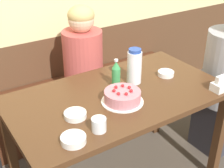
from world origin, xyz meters
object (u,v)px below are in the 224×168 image
at_px(napkin_holder, 220,85).
at_px(bowl_rice_small, 73,139).
at_px(bench_seat, 67,107).
at_px(birthday_cake, 122,97).
at_px(glass_water_tall, 99,125).
at_px(bowl_soup_white, 75,115).
at_px(water_pitcher, 134,66).
at_px(person_pale_blue_shirt, 84,79).
at_px(soju_bottle, 116,74).
at_px(bowl_side_dish, 166,73).

relative_size(napkin_holder, bowl_rice_small, 0.85).
height_order(bench_seat, birthday_cake, birthday_cake).
xyz_separation_m(birthday_cake, napkin_holder, (0.61, -0.23, 0.00)).
height_order(bench_seat, glass_water_tall, glass_water_tall).
xyz_separation_m(bowl_soup_white, glass_water_tall, (0.05, -0.18, 0.02)).
bearing_deg(glass_water_tall, water_pitcher, 35.18).
height_order(birthday_cake, glass_water_tall, birthday_cake).
bearing_deg(glass_water_tall, person_pale_blue_shirt, 66.48).
bearing_deg(bench_seat, birthday_cake, -92.21).
bearing_deg(soju_bottle, birthday_cake, -112.94).
bearing_deg(person_pale_blue_shirt, soju_bottle, -5.30).
bearing_deg(glass_water_tall, bowl_rice_small, -174.76).
height_order(soju_bottle, bowl_side_dish, soju_bottle).
relative_size(water_pitcher, bowl_side_dish, 2.13).
height_order(birthday_cake, person_pale_blue_shirt, person_pale_blue_shirt).
relative_size(birthday_cake, water_pitcher, 1.07).
bearing_deg(napkin_holder, soju_bottle, 141.84).
height_order(water_pitcher, person_pale_blue_shirt, person_pale_blue_shirt).
height_order(bench_seat, napkin_holder, napkin_holder).
height_order(water_pitcher, soju_bottle, water_pitcher).
height_order(soju_bottle, person_pale_blue_shirt, person_pale_blue_shirt).
relative_size(water_pitcher, napkin_holder, 2.19).
bearing_deg(bowl_rice_small, birthday_cake, 23.42).
bearing_deg(water_pitcher, bowl_side_dish, -9.88).
bearing_deg(soju_bottle, bowl_rice_small, -143.44).
distance_m(napkin_holder, glass_water_tall, 0.88).
bearing_deg(napkin_holder, water_pitcher, 135.37).
height_order(water_pitcher, bowl_soup_white, water_pitcher).
xyz_separation_m(glass_water_tall, person_pale_blue_shirt, (0.40, 0.91, -0.24)).
bearing_deg(bowl_rice_small, bowl_side_dish, 19.20).
distance_m(soju_bottle, bowl_side_dish, 0.39).
bearing_deg(birthday_cake, glass_water_tall, -147.62).
bearing_deg(bowl_side_dish, soju_bottle, 170.17).
bearing_deg(bowl_rice_small, water_pitcher, 28.96).
bearing_deg(bowl_side_dish, person_pale_blue_shirt, 117.80).
distance_m(napkin_holder, bowl_rice_small, 1.03).
bearing_deg(soju_bottle, water_pitcher, -9.74).
xyz_separation_m(bench_seat, person_pale_blue_shirt, (0.10, -0.18, 0.34)).
height_order(napkin_holder, glass_water_tall, napkin_holder).
distance_m(bench_seat, napkin_holder, 1.41).
relative_size(soju_bottle, napkin_holder, 1.74).
distance_m(bench_seat, bowl_side_dish, 1.07).
distance_m(water_pitcher, soju_bottle, 0.14).
xyz_separation_m(bowl_soup_white, bowl_side_dish, (0.77, 0.11, 0.00)).
bearing_deg(glass_water_tall, bench_seat, 74.61).
bearing_deg(bench_seat, bowl_soup_white, -110.84).
height_order(water_pitcher, glass_water_tall, water_pitcher).
height_order(bowl_soup_white, person_pale_blue_shirt, person_pale_blue_shirt).
bearing_deg(bowl_side_dish, bowl_soup_white, -171.61).
height_order(soju_bottle, glass_water_tall, soju_bottle).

